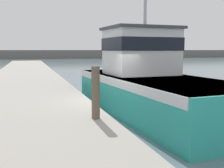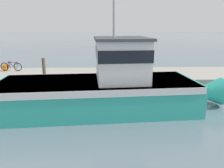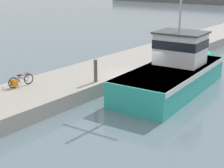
{
  "view_description": "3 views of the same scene",
  "coord_description": "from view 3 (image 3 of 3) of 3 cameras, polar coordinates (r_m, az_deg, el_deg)",
  "views": [
    {
      "loc": [
        -3.09,
        -9.72,
        2.68
      ],
      "look_at": [
        -0.53,
        -1.19,
        1.59
      ],
      "focal_mm": 45.0,
      "sensor_mm": 36.0,
      "label": 1
    },
    {
      "loc": [
        12.63,
        1.34,
        4.2
      ],
      "look_at": [
        0.49,
        1.74,
        1.0
      ],
      "focal_mm": 35.0,
      "sensor_mm": 36.0,
      "label": 2
    },
    {
      "loc": [
        11.76,
        -18.04,
        7.0
      ],
      "look_at": [
        -0.17,
        -2.56,
        0.94
      ],
      "focal_mm": 55.0,
      "sensor_mm": 36.0,
      "label": 3
    }
  ],
  "objects": [
    {
      "name": "ground_plane",
      "position": [
        22.64,
        4.28,
        -0.84
      ],
      "size": [
        320.0,
        320.0,
        0.0
      ],
      "primitive_type": "plane",
      "color": "slate"
    },
    {
      "name": "dock_pier",
      "position": [
        24.37,
        -2.09,
        1.57
      ],
      "size": [
        4.62,
        80.0,
        0.86
      ],
      "primitive_type": "cube",
      "color": "#A39E93",
      "rests_on": "ground_plane"
    },
    {
      "name": "fishing_boat_main",
      "position": [
        22.57,
        10.4,
        2.24
      ],
      "size": [
        4.38,
        11.84,
        8.94
      ],
      "rotation": [
        0.0,
        0.0,
        0.07
      ],
      "color": "teal",
      "rests_on": "ground_plane"
    },
    {
      "name": "bicycle_touring",
      "position": [
        20.88,
        -15.25,
        0.43
      ],
      "size": [
        0.52,
        1.7,
        0.71
      ],
      "rotation": [
        0.0,
        0.0,
        -0.09
      ],
      "color": "black",
      "rests_on": "dock_pier"
    },
    {
      "name": "mooring_post",
      "position": [
        21.01,
        -2.75,
        2.19
      ],
      "size": [
        0.22,
        0.22,
        1.39
      ],
      "primitive_type": "cylinder",
      "color": "brown",
      "rests_on": "dock_pier"
    },
    {
      "name": "water_bottle_on_curb",
      "position": [
        20.67,
        -17.66,
        -0.58
      ],
      "size": [
        0.08,
        0.08,
        0.22
      ],
      "primitive_type": "cylinder",
      "color": "silver",
      "rests_on": "dock_pier"
    }
  ]
}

